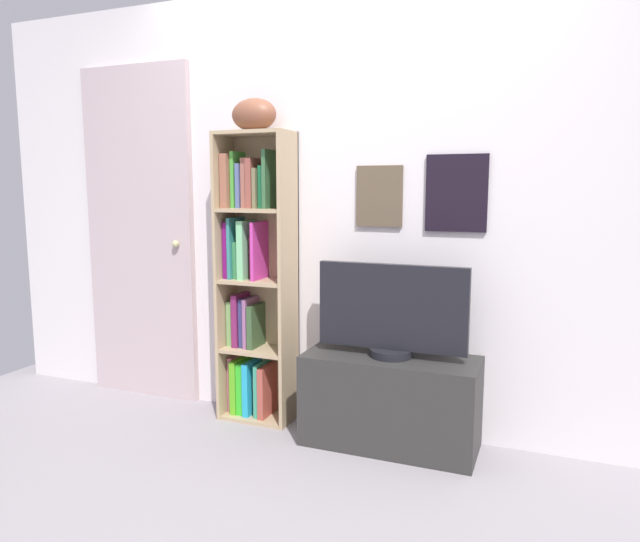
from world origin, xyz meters
TOP-DOWN VIEW (x-y plane):
  - ground at (0.00, 0.00)m, footprint 5.20×5.20m
  - back_wall at (0.00, 1.13)m, footprint 4.80×0.08m
  - bookshelf at (-0.55, 1.01)m, footprint 0.42×0.24m
  - football at (-0.51, 0.98)m, footprint 0.30×0.21m
  - tv_stand at (0.31, 0.91)m, footprint 0.90×0.38m
  - television at (0.31, 0.91)m, footprint 0.78×0.22m
  - door at (-1.39, 1.08)m, footprint 0.79×0.09m

SIDE VIEW (x-z plane):
  - ground at x=0.00m, z-range -0.04..0.00m
  - tv_stand at x=0.31m, z-range 0.00..0.48m
  - television at x=0.31m, z-range 0.48..0.96m
  - bookshelf at x=-0.55m, z-range -0.05..1.60m
  - door at x=-1.39m, z-range 0.00..2.09m
  - back_wall at x=0.00m, z-range 0.00..2.44m
  - football at x=-0.51m, z-range 1.65..1.83m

